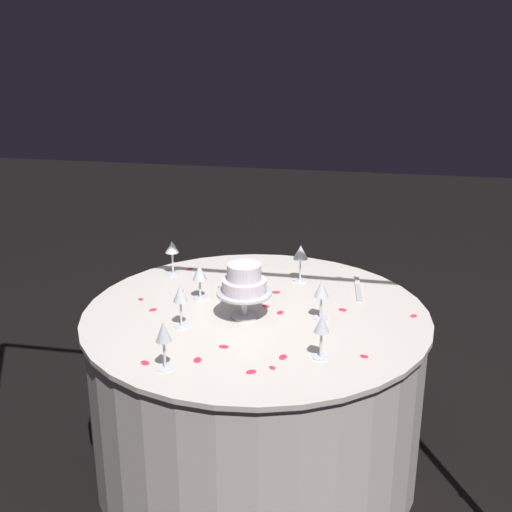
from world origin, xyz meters
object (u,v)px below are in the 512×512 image
(main_table, at_px, (256,391))
(wine_glass_4, at_px, (321,291))
(decorative_arch, at_px, (230,139))
(cake_knife, at_px, (358,286))
(wine_glass_5, at_px, (163,335))
(wine_glass_2, at_px, (200,274))
(wine_glass_3, at_px, (301,254))
(tiered_cake, at_px, (244,283))
(wine_glass_1, at_px, (322,327))
(wine_glass_0, at_px, (180,296))
(wine_glass_6, at_px, (172,249))

(main_table, xyz_separation_m, wine_glass_4, (-0.26, 0.01, 0.48))
(decorative_arch, relative_size, cake_knife, 7.74)
(wine_glass_5, bearing_deg, wine_glass_4, -133.75)
(wine_glass_2, distance_m, wine_glass_3, 0.48)
(decorative_arch, xyz_separation_m, main_table, (0.00, -0.43, -1.14))
(wine_glass_5, height_order, cake_knife, wine_glass_5)
(wine_glass_4, distance_m, cake_knife, 0.39)
(main_table, relative_size, wine_glass_5, 8.03)
(main_table, relative_size, cake_knife, 4.74)
(tiered_cake, distance_m, wine_glass_1, 0.44)
(wine_glass_4, xyz_separation_m, cake_knife, (-0.13, -0.35, -0.11))
(main_table, height_order, wine_glass_1, wine_glass_1)
(main_table, distance_m, wine_glass_5, 0.74)
(tiered_cake, distance_m, wine_glass_3, 0.46)
(wine_glass_0, distance_m, cake_knife, 0.85)
(main_table, height_order, wine_glass_2, wine_glass_2)
(wine_glass_1, bearing_deg, wine_glass_3, -77.17)
(wine_glass_1, distance_m, wine_glass_3, 0.73)
(decorative_arch, height_order, wine_glass_4, decorative_arch)
(decorative_arch, distance_m, main_table, 1.22)
(wine_glass_3, xyz_separation_m, cake_knife, (-0.26, 0.03, -0.12))
(wine_glass_4, relative_size, cake_knife, 0.54)
(wine_glass_2, distance_m, wine_glass_5, 0.61)
(main_table, height_order, cake_knife, cake_knife)
(decorative_arch, bearing_deg, wine_glass_4, -121.89)
(cake_knife, bearing_deg, wine_glass_2, 20.80)
(wine_glass_1, xyz_separation_m, wine_glass_6, (0.75, -0.68, 0.01))
(wine_glass_3, bearing_deg, decorative_arch, 80.71)
(wine_glass_0, distance_m, wine_glass_4, 0.55)
(wine_glass_5, bearing_deg, wine_glass_6, -74.37)
(wine_glass_4, relative_size, wine_glass_6, 0.99)
(main_table, xyz_separation_m, wine_glass_3, (-0.13, -0.38, 0.49))
(tiered_cake, relative_size, wine_glass_0, 1.29)
(decorative_arch, height_order, wine_glass_0, decorative_arch)
(tiered_cake, bearing_deg, wine_glass_5, 68.60)
(wine_glass_3, relative_size, wine_glass_4, 1.05)
(wine_glass_2, bearing_deg, wine_glass_6, -51.55)
(wine_glass_1, xyz_separation_m, wine_glass_5, (0.51, 0.18, 0.01))
(wine_glass_2, xyz_separation_m, wine_glass_6, (0.20, -0.25, 0.01))
(tiered_cake, height_order, wine_glass_0, tiered_cake)
(wine_glass_4, height_order, wine_glass_5, wine_glass_5)
(wine_glass_5, relative_size, cake_knife, 0.59)
(wine_glass_3, bearing_deg, wine_glass_0, 55.05)
(main_table, distance_m, wine_glass_1, 0.65)
(wine_glass_6, bearing_deg, cake_knife, 179.91)
(wine_glass_3, relative_size, cake_knife, 0.57)
(wine_glass_4, bearing_deg, wine_glass_2, -11.49)
(wine_glass_4, height_order, wine_glass_6, wine_glass_6)
(wine_glass_2, bearing_deg, tiered_cake, 146.57)
(wine_glass_0, height_order, cake_knife, wine_glass_0)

